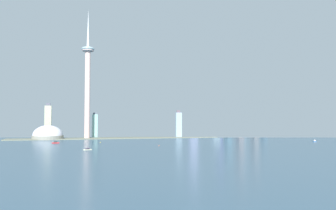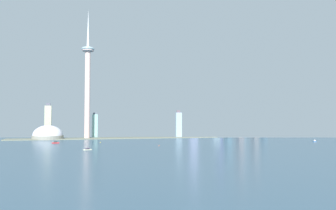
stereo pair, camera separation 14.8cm
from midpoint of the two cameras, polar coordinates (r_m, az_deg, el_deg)
ground_plane at (r=577.20m, az=15.53°, el=-7.50°), size 6000.00×6000.00×0.00m
waterfront_pier at (r=1003.13m, az=0.99°, el=-5.50°), size 925.51×72.16×2.07m
observation_tower at (r=960.85m, az=-13.54°, el=4.51°), size 35.88×35.88×362.09m
stadium_dome at (r=954.38m, az=-19.80°, el=-4.96°), size 81.62×81.62×54.95m
skyscraper_0 at (r=1122.17m, az=4.26°, el=-1.14°), size 27.60×19.68×166.73m
skyscraper_1 at (r=1073.09m, az=10.17°, el=-3.02°), size 16.58×23.62×91.77m
skyscraper_2 at (r=1173.46m, az=12.42°, el=-1.24°), size 18.69×20.90×176.42m
skyscraper_3 at (r=1061.37m, az=-12.10°, el=-1.37°), size 14.17×17.28×150.21m
skyscraper_4 at (r=1153.64m, az=14.50°, el=-1.77°), size 15.92×24.79×134.34m
skyscraper_5 at (r=1003.80m, az=1.73°, el=-3.35°), size 17.86×17.24×81.59m
skyscraper_6 at (r=1249.11m, az=16.01°, el=-3.16°), size 14.58×19.99×82.04m
skyscraper_7 at (r=1077.20m, az=8.11°, el=-3.94°), size 23.18×19.40×63.07m
skyscraper_8 at (r=1030.17m, az=-19.76°, el=-2.64°), size 18.82×26.42×101.18m
skyscraper_9 at (r=1008.15m, az=-12.38°, el=-3.47°), size 15.17×23.01×73.74m
skyscraper_10 at (r=1119.75m, az=8.75°, el=-1.60°), size 15.04×23.64×157.95m
skyscraper_11 at (r=1131.38m, az=12.12°, el=-1.12°), size 19.35×20.13×164.04m
boat_0 at (r=777.49m, az=-18.60°, el=-6.08°), size 15.90×9.43×5.04m
boat_1 at (r=863.81m, az=23.69°, el=-5.66°), size 8.38×4.71×8.23m
boat_2 at (r=582.93m, az=-13.53°, el=-7.35°), size 14.85×12.70×3.69m
channel_buoy_0 at (r=769.55m, az=-11.46°, el=-6.24°), size 1.42×1.42×2.74m
channel_buoy_1 at (r=662.13m, az=-1.54°, el=-6.88°), size 1.66×1.66×2.25m
airplane at (r=1082.74m, az=5.02°, el=8.11°), size 36.49×33.83×8.56m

